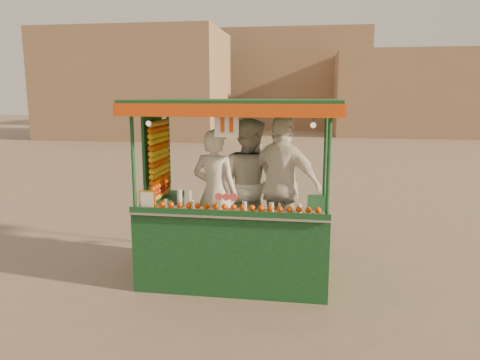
% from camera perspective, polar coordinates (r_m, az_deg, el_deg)
% --- Properties ---
extents(ground, '(90.00, 90.00, 0.00)m').
position_cam_1_polar(ground, '(6.43, -1.68, -12.02)').
color(ground, '#736552').
rests_on(ground, ground).
extents(building_left, '(10.00, 6.00, 6.00)m').
position_cam_1_polar(building_left, '(27.74, -12.74, 11.45)').
color(building_left, '#906D52').
rests_on(building_left, ground).
extents(building_right, '(9.00, 6.00, 5.00)m').
position_cam_1_polar(building_right, '(30.41, 20.38, 10.02)').
color(building_right, '#906D52').
rests_on(building_right, ground).
extents(building_center, '(14.00, 7.00, 7.00)m').
position_cam_1_polar(building_center, '(35.98, 4.01, 12.23)').
color(building_center, '#906D52').
rests_on(building_center, ground).
extents(juice_cart, '(2.65, 1.72, 2.41)m').
position_cam_1_polar(juice_cart, '(6.16, -1.14, -5.39)').
color(juice_cart, '#0F3719').
rests_on(juice_cart, ground).
extents(vendor_left, '(0.71, 0.54, 1.74)m').
position_cam_1_polar(vendor_left, '(6.26, -3.12, -1.60)').
color(vendor_left, white).
rests_on(vendor_left, ground).
extents(vendor_middle, '(1.13, 1.04, 1.87)m').
position_cam_1_polar(vendor_middle, '(6.55, 1.10, -0.48)').
color(vendor_middle, beige).
rests_on(vendor_middle, ground).
extents(vendor_right, '(1.23, 0.89, 1.94)m').
position_cam_1_polar(vendor_right, '(6.23, 5.30, -0.78)').
color(vendor_right, white).
rests_on(vendor_right, ground).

